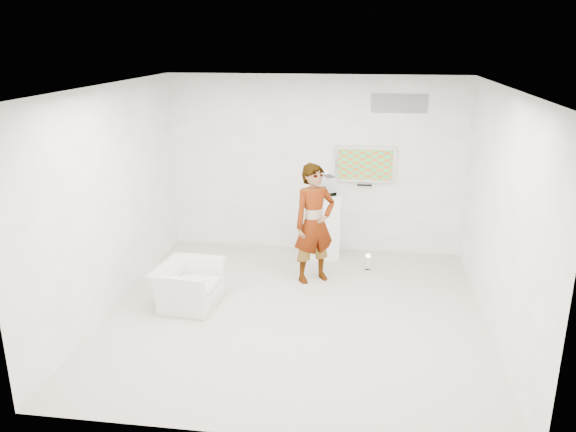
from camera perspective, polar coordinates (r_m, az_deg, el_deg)
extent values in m
cube|color=#B1AEA2|center=(7.72, 0.83, -9.78)|extent=(5.00, 5.00, 0.01)
cube|color=#303032|center=(6.87, 0.94, 12.94)|extent=(5.00, 5.00, 0.01)
cube|color=white|center=(9.56, 2.74, 5.20)|extent=(5.00, 0.01, 3.00)
cube|color=white|center=(4.84, -2.80, -7.60)|extent=(5.00, 0.01, 3.00)
cube|color=white|center=(7.84, -17.56, 1.59)|extent=(0.01, 5.00, 3.00)
cube|color=white|center=(7.29, 20.77, 0.07)|extent=(0.01, 5.00, 3.00)
cube|color=silver|center=(9.46, 7.87, 5.24)|extent=(1.00, 0.08, 0.60)
cube|color=slate|center=(9.35, 11.25, 11.14)|extent=(0.90, 0.02, 0.30)
imported|color=silver|center=(8.39, 2.68, -0.77)|extent=(0.79, 0.73, 1.82)
imported|color=silver|center=(7.94, -10.10, -6.92)|extent=(0.88, 0.99, 0.59)
cube|color=white|center=(9.45, 3.65, -0.98)|extent=(0.62, 0.62, 1.09)
cylinder|color=white|center=(9.01, 8.12, -4.77)|extent=(0.21, 0.21, 0.29)
cube|color=white|center=(9.25, 3.73, 3.10)|extent=(0.41, 0.41, 0.30)
cube|color=white|center=(9.26, 3.73, 2.84)|extent=(0.08, 0.16, 0.22)
cube|color=white|center=(8.43, 3.77, 4.46)|extent=(0.09, 0.15, 0.04)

